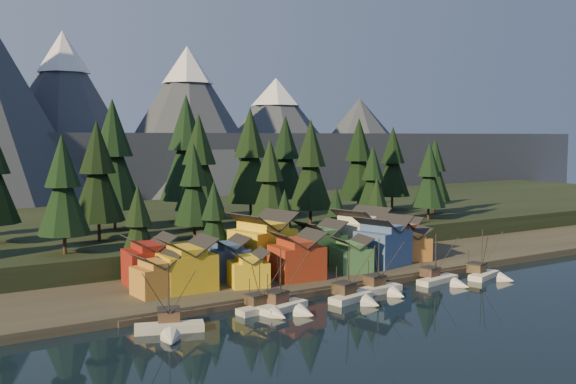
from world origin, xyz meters
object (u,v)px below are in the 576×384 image
boat_3 (355,289)px  house_back_0 (149,259)px  boat_2 (288,298)px  house_front_0 (156,273)px  boat_1 (265,302)px  boat_4 (384,281)px  boat_0 (170,320)px  boat_5 (443,274)px  boat_6 (489,268)px  house_back_1 (228,256)px  house_front_1 (187,262)px

boat_3 → house_back_0: house_back_0 is taller
boat_2 → house_front_0: bearing=118.8°
boat_2 → house_front_0: 23.42m
boat_1 → boat_3: 16.85m
boat_4 → boat_2: bearing=-180.0°
boat_0 → house_back_0: 26.52m
boat_5 → house_front_0: bearing=154.0°
boat_3 → boat_6: size_ratio=1.04×
boat_3 → boat_6: 34.04m
boat_4 → house_front_0: 41.03m
boat_0 → boat_2: bearing=21.4°
house_back_1 → boat_3: bearing=-57.8°
boat_0 → house_back_1: size_ratio=1.41×
boat_0 → boat_1: 17.39m
boat_3 → boat_2: bearing=162.6°
house_back_0 → house_back_1: (14.87, -2.47, -0.62)m
boat_1 → house_back_1: bearing=72.7°
boat_3 → house_back_0: (-27.86, 25.72, 3.96)m
house_front_1 → house_front_0: bearing=-171.2°
boat_0 → boat_5: (57.08, 1.80, -0.14)m
boat_4 → boat_5: boat_4 is taller
boat_4 → house_back_0: bearing=143.9°
boat_6 → house_front_1: bearing=144.8°
boat_1 → boat_2: size_ratio=0.88×
house_front_0 → boat_0: bearing=-110.2°
boat_0 → boat_2: size_ratio=0.97×
boat_3 → boat_5: bearing=-7.8°
boat_6 → house_back_0: house_back_0 is taller
boat_0 → house_front_0: size_ratio=1.43×
house_front_0 → boat_6: bearing=-21.1°
boat_5 → boat_6: boat_6 is taller
house_back_0 → boat_3: bearing=-40.8°
boat_2 → house_back_1: bearing=73.5°
boat_4 → boat_1: bearing=176.8°
house_front_0 → house_front_1: house_front_1 is taller
boat_3 → house_front_1: house_front_1 is taller
boat_4 → house_front_1: size_ratio=1.20×
boat_1 → boat_5: (39.81, -0.21, 0.02)m
house_front_1 → boat_6: bearing=-16.3°
boat_0 → boat_5: size_ratio=1.00×
boat_0 → house_back_1: (20.97, 22.99, 3.61)m
boat_5 → house_back_0: (-50.98, 23.66, 4.36)m
house_front_1 → house_back_0: bearing=121.2°
boat_0 → boat_2: (20.81, 0.78, 0.20)m
house_back_0 → house_back_1: size_ratio=1.15×
boat_6 → house_back_0: size_ratio=1.22×
boat_0 → boat_3: bearing=18.9°
boat_2 → boat_5: (36.27, 1.02, -0.33)m
house_front_0 → house_back_0: (1.66, 8.21, 1.01)m
boat_3 → house_back_1: 26.84m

